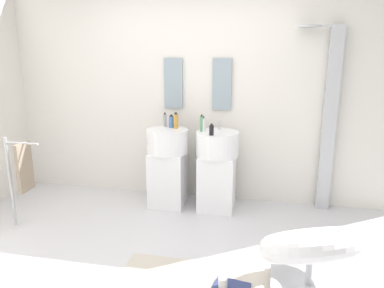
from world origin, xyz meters
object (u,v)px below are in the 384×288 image
object	(u,v)px
pedestal_sink_left	(168,165)
soap_bottle_black	(211,130)
soap_bottle_grey	(165,120)
soap_bottle_amber	(176,121)
soap_bottle_green	(202,124)
towel_rack	(22,169)
coffee_mug	(223,284)
magazine_navy	(231,287)
soap_bottle_blue	(171,122)
pedestal_sink_right	(217,168)
shower_column	(329,117)
lounge_chair	(311,250)
soap_bottle_white	(203,124)

from	to	relation	value
pedestal_sink_left	soap_bottle_black	size ratio (longest dim) A/B	8.15
soap_bottle_black	soap_bottle_grey	bearing A→B (deg)	151.56
soap_bottle_grey	soap_bottle_amber	xyz separation A→B (m)	(0.15, -0.07, 0.01)
soap_bottle_grey	soap_bottle_green	distance (m)	0.50
pedestal_sink_left	towel_rack	distance (m)	1.55
coffee_mug	soap_bottle_amber	distance (m)	2.00
towel_rack	soap_bottle_grey	world-z (taller)	soap_bottle_grey
coffee_mug	magazine_navy	bearing A→B (deg)	21.89
soap_bottle_black	soap_bottle_blue	size ratio (longest dim) A/B	0.82
pedestal_sink_right	soap_bottle_blue	xyz separation A→B (m)	(-0.56, 0.12, 0.49)
pedestal_sink_left	soap_bottle_green	xyz separation A→B (m)	(0.40, -0.02, 0.51)
magazine_navy	coffee_mug	bearing A→B (deg)	-148.17
towel_rack	soap_bottle_amber	size ratio (longest dim) A/B	5.16
shower_column	towel_rack	distance (m)	3.28
soap_bottle_green	soap_bottle_amber	bearing A→B (deg)	161.43
magazine_navy	soap_bottle_black	size ratio (longest dim) A/B	2.21
shower_column	lounge_chair	distance (m)	1.81
pedestal_sink_left	lounge_chair	bearing A→B (deg)	-42.87
soap_bottle_black	soap_bottle_blue	xyz separation A→B (m)	(-0.52, 0.29, 0.01)
coffee_mug	soap_bottle_white	xyz separation A→B (m)	(-0.43, 1.51, 0.93)
towel_rack	soap_bottle_grey	distance (m)	1.62
pedestal_sink_right	shower_column	xyz separation A→B (m)	(1.19, 0.25, 0.59)
soap_bottle_green	soap_bottle_white	bearing A→B (deg)	55.27
soap_bottle_black	soap_bottle_green	size ratio (longest dim) A/B	0.65
soap_bottle_grey	soap_bottle_black	size ratio (longest dim) A/B	1.34
pedestal_sink_left	soap_bottle_grey	distance (m)	0.52
pedestal_sink_left	pedestal_sink_right	xyz separation A→B (m)	(0.58, 0.00, 0.00)
magazine_navy	soap_bottle_black	bearing A→B (deg)	115.72
lounge_chair	soap_bottle_amber	bearing A→B (deg)	133.70
soap_bottle_white	soap_bottle_blue	bearing A→B (deg)	163.02
pedestal_sink_right	lounge_chair	xyz separation A→B (m)	(0.90, -1.37, -0.14)
shower_column	magazine_navy	distance (m)	2.21
magazine_navy	soap_bottle_blue	size ratio (longest dim) A/B	1.80
towel_rack	soap_bottle_black	distance (m)	1.97
soap_bottle_grey	soap_bottle_white	distance (m)	0.51
pedestal_sink_left	coffee_mug	world-z (taller)	pedestal_sink_left
lounge_chair	towel_rack	xyz separation A→B (m)	(-2.77, 0.53, 0.28)
soap_bottle_grey	soap_bottle_green	size ratio (longest dim) A/B	0.88
pedestal_sink_left	soap_bottle_green	size ratio (longest dim) A/B	5.32
pedestal_sink_left	soap_bottle_amber	size ratio (longest dim) A/B	5.49
pedestal_sink_left	pedestal_sink_right	world-z (taller)	same
soap_bottle_black	soap_bottle_green	world-z (taller)	soap_bottle_green
shower_column	lounge_chair	bearing A→B (deg)	-99.98
pedestal_sink_left	soap_bottle_amber	bearing A→B (deg)	48.47
lounge_chair	soap_bottle_grey	bearing A→B (deg)	135.31
shower_column	magazine_navy	bearing A→B (deg)	-116.40
towel_rack	soap_bottle_black	xyz separation A→B (m)	(1.82, 0.68, 0.34)
soap_bottle_grey	shower_column	bearing A→B (deg)	2.88
soap_bottle_green	pedestal_sink_right	bearing A→B (deg)	5.31
soap_bottle_green	magazine_navy	bearing A→B (deg)	-70.96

